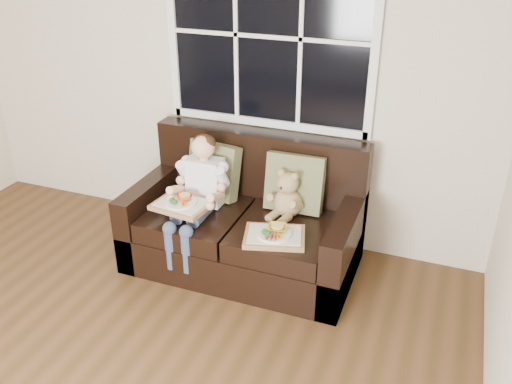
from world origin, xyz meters
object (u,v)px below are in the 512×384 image
at_px(teddy_bear, 287,197).
at_px(tray_right, 275,235).
at_px(loveseat, 246,226).
at_px(child, 199,187).
at_px(tray_left, 182,204).

xyz_separation_m(teddy_bear, tray_right, (0.02, -0.35, -0.12)).
distance_m(teddy_bear, tray_right, 0.37).
relative_size(loveseat, tray_right, 3.52).
xyz_separation_m(child, teddy_bear, (0.64, 0.16, -0.05)).
xyz_separation_m(loveseat, child, (-0.32, -0.12, 0.34)).
bearing_deg(tray_right, tray_left, 162.37).
bearing_deg(loveseat, child, -159.56).
distance_m(child, tray_right, 0.70).
height_order(teddy_bear, tray_right, teddy_bear).
bearing_deg(tray_right, teddy_bear, 78.04).
xyz_separation_m(loveseat, tray_right, (0.34, -0.31, 0.17)).
relative_size(tray_left, tray_right, 0.88).
xyz_separation_m(child, tray_right, (0.66, -0.19, -0.16)).
xyz_separation_m(loveseat, teddy_bear, (0.31, 0.04, 0.29)).
bearing_deg(teddy_bear, child, -152.31).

